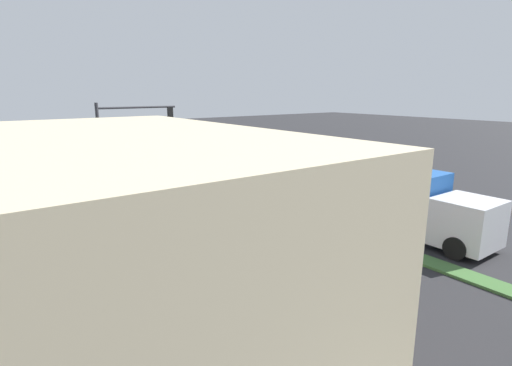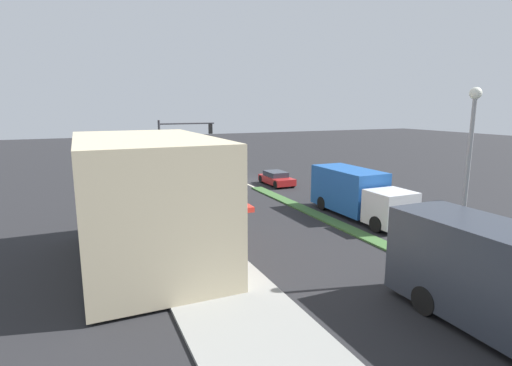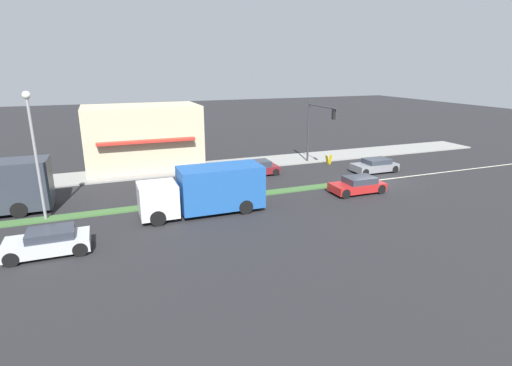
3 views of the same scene
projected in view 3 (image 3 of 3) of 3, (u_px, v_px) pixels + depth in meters
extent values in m
plane|color=#232326|center=(145.00, 208.00, 25.58)|extent=(160.00, 160.00, 0.00)
cube|color=gray|center=(127.00, 174.00, 33.44)|extent=(4.00, 73.00, 0.12)
cube|color=beige|center=(377.00, 180.00, 31.82)|extent=(0.16, 60.00, 0.01)
cube|color=#C6B793|center=(143.00, 137.00, 34.97)|extent=(5.44, 9.70, 5.40)
cube|color=red|center=(147.00, 141.00, 32.20)|extent=(0.70, 7.76, 0.20)
cylinder|color=#333338|center=(308.00, 132.00, 36.99)|extent=(0.18, 0.18, 5.60)
cylinder|color=#333338|center=(322.00, 106.00, 34.27)|extent=(4.50, 0.12, 0.12)
cube|color=black|center=(334.00, 114.00, 32.66)|extent=(0.28, 0.24, 0.84)
sphere|color=red|center=(335.00, 111.00, 32.63)|extent=(0.18, 0.18, 0.18)
sphere|color=gold|center=(335.00, 114.00, 32.70)|extent=(0.18, 0.18, 0.18)
sphere|color=green|center=(335.00, 117.00, 32.78)|extent=(0.18, 0.18, 0.18)
cylinder|color=gray|center=(37.00, 161.00, 22.59)|extent=(0.16, 0.16, 7.00)
sphere|color=silver|center=(26.00, 95.00, 21.56)|extent=(0.44, 0.44, 0.44)
cylinder|color=#282D42|center=(190.00, 162.00, 35.58)|extent=(0.26, 0.26, 0.85)
cylinder|color=#284C8C|center=(189.00, 154.00, 35.37)|extent=(0.34, 0.34, 0.61)
sphere|color=tan|center=(189.00, 149.00, 35.25)|extent=(0.22, 0.22, 0.22)
cube|color=yellow|center=(330.00, 159.00, 37.03)|extent=(0.45, 0.21, 0.84)
cube|color=yellow|center=(327.00, 160.00, 36.92)|extent=(0.45, 0.21, 0.84)
cube|color=silver|center=(158.00, 199.00, 23.47)|extent=(2.28, 2.20, 1.90)
cube|color=#1E519E|center=(221.00, 187.00, 24.71)|extent=(2.40, 5.10, 2.60)
cylinder|color=black|center=(158.00, 218.00, 22.65)|extent=(0.28, 0.90, 0.90)
cylinder|color=black|center=(153.00, 206.00, 24.59)|extent=(0.28, 0.90, 0.90)
cylinder|color=black|center=(246.00, 207.00, 24.49)|extent=(0.28, 0.90, 0.90)
cylinder|color=black|center=(235.00, 197.00, 26.43)|extent=(0.28, 0.90, 0.90)
cylinder|color=black|center=(19.00, 210.00, 23.91)|extent=(0.30, 0.96, 0.96)
cylinder|color=black|center=(25.00, 199.00, 25.93)|extent=(0.30, 0.96, 0.96)
cube|color=slate|center=(374.00, 167.00, 34.14)|extent=(1.81, 3.83, 0.58)
cube|color=#2D333D|center=(377.00, 161.00, 34.07)|extent=(1.54, 2.11, 0.40)
cylinder|color=black|center=(365.00, 172.00, 32.94)|extent=(0.22, 0.63, 0.63)
cylinder|color=black|center=(354.00, 168.00, 34.38)|extent=(0.22, 0.63, 0.63)
cylinder|color=black|center=(395.00, 169.00, 33.99)|extent=(0.22, 0.63, 0.63)
cylinder|color=black|center=(383.00, 165.00, 35.43)|extent=(0.22, 0.63, 0.63)
cube|color=#AD1E1E|center=(357.00, 187.00, 28.53)|extent=(1.80, 3.85, 0.55)
cube|color=#2D333D|center=(360.00, 180.00, 28.46)|extent=(1.53, 2.12, 0.44)
cylinder|color=black|center=(346.00, 194.00, 27.34)|extent=(0.22, 0.68, 0.68)
cylinder|color=black|center=(333.00, 187.00, 28.77)|extent=(0.22, 0.68, 0.68)
cylinder|color=black|center=(381.00, 189.00, 28.37)|extent=(0.22, 0.68, 0.68)
cylinder|color=black|center=(367.00, 183.00, 29.80)|extent=(0.22, 0.68, 0.68)
cube|color=#B7BABF|center=(48.00, 244.00, 19.20)|extent=(1.79, 3.80, 0.65)
cube|color=#2D333D|center=(51.00, 233.00, 19.12)|extent=(1.52, 2.09, 0.40)
cylinder|color=black|center=(11.00, 259.00, 18.04)|extent=(0.22, 0.70, 0.70)
cylinder|color=black|center=(17.00, 245.00, 19.46)|extent=(0.22, 0.70, 0.70)
cylinder|color=black|center=(80.00, 249.00, 19.04)|extent=(0.22, 0.70, 0.70)
cylinder|color=black|center=(81.00, 237.00, 20.46)|extent=(0.22, 0.70, 0.70)
cube|color=maroon|center=(254.00, 170.00, 33.18)|extent=(1.73, 4.10, 0.58)
cube|color=#2D333D|center=(256.00, 164.00, 33.11)|extent=(1.47, 2.25, 0.47)
cylinder|color=black|center=(238.00, 176.00, 31.96)|extent=(0.22, 0.61, 0.61)
cylinder|color=black|center=(232.00, 171.00, 33.34)|extent=(0.22, 0.61, 0.61)
cylinder|color=black|center=(276.00, 172.00, 33.11)|extent=(0.22, 0.61, 0.61)
cylinder|color=black|center=(268.00, 168.00, 34.48)|extent=(0.22, 0.61, 0.61)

